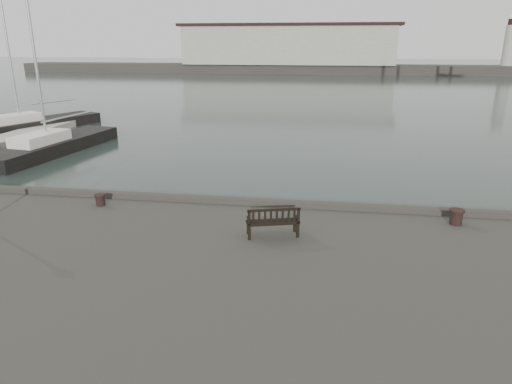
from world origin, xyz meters
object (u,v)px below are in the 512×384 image
bollard_left (100,200)px  yacht_c (54,149)px  bench (273,227)px  yacht_b (28,128)px  bollard_right (456,217)px

bollard_left → yacht_c: yacht_c is taller
bench → yacht_c: size_ratio=0.11×
yacht_b → yacht_c: yacht_b is taller
bollard_right → yacht_b: yacht_b is taller
bollard_left → bollard_right: bollard_right is taller
yacht_b → yacht_c: (6.15, -6.47, -0.00)m
bollard_left → yacht_c: (-9.67, 12.73, -1.50)m
bollard_left → yacht_b: 24.93m
bench → yacht_b: yacht_b is taller
bollard_left → yacht_b: (-15.82, 19.21, -1.50)m
yacht_b → bollard_left: bearing=-26.5°
bench → bollard_right: (5.07, 1.62, -0.04)m
bench → bollard_right: size_ratio=3.34×
bench → bollard_left: bench is taller
bollard_left → bollard_right: size_ratio=0.84×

